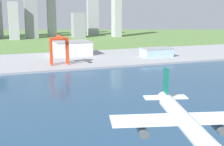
{
  "coord_description": "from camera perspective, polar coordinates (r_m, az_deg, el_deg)",
  "views": [
    {
      "loc": [
        -69.43,
        71.31,
        71.08
      ],
      "look_at": [
        -3.76,
        252.93,
        31.17
      ],
      "focal_mm": 52.08,
      "sensor_mm": 36.0,
      "label": 1
    }
  ],
  "objects": [
    {
      "name": "ground_plane",
      "position": [
        249.35,
        -2.88,
        -4.9
      ],
      "size": [
        2400.0,
        2400.0,
        0.0
      ],
      "primitive_type": "plane",
      "color": "#577B3E"
    },
    {
      "name": "water_bay",
      "position": [
        195.75,
        2.36,
        -9.6
      ],
      "size": [
        840.0,
        360.0,
        0.15
      ],
      "primitive_type": "cube",
      "color": "navy",
      "rests_on": "ground"
    },
    {
      "name": "industrial_pier",
      "position": [
        430.12,
        -10.33,
        2.14
      ],
      "size": [
        840.0,
        140.0,
        2.5
      ],
      "primitive_type": "cube",
      "color": "#94959A",
      "rests_on": "ground"
    },
    {
      "name": "airplane_landing",
      "position": [
        87.31,
        12.44,
        -8.16
      ],
      "size": [
        38.51,
        45.05,
        14.65
      ],
      "color": "white"
    },
    {
      "name": "port_crane_red",
      "position": [
        388.12,
        -9.25,
        5.05
      ],
      "size": [
        21.62,
        35.16,
        34.96
      ],
      "color": "red",
      "rests_on": "industrial_pier"
    },
    {
      "name": "warehouse_main",
      "position": [
        470.29,
        -7.0,
        4.4
      ],
      "size": [
        50.91,
        41.93,
        19.4
      ],
      "color": "white",
      "rests_on": "industrial_pier"
    },
    {
      "name": "warehouse_annex",
      "position": [
        453.38,
        7.81,
        3.64
      ],
      "size": [
        41.6,
        25.05,
        12.08
      ],
      "color": "#99BCD1",
      "rests_on": "industrial_pier"
    },
    {
      "name": "distant_skyline",
      "position": [
        753.14,
        -14.61,
        10.74
      ],
      "size": [
        386.87,
        76.87,
        154.62
      ],
      "color": "gray",
      "rests_on": "ground"
    }
  ]
}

